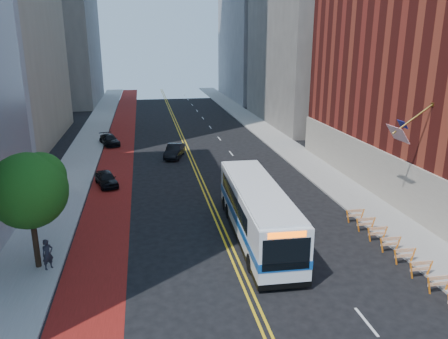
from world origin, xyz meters
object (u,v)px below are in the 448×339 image
car_b (174,151)px  car_c (109,140)px  street_tree (30,188)px  pedestrian (48,254)px  car_a (106,179)px  transit_bus (257,211)px

car_b → car_c: bearing=151.2°
street_tree → pedestrian: bearing=-35.4°
pedestrian → car_b: bearing=29.9°
street_tree → car_c: 31.22m
car_a → car_b: (6.76, 8.76, 0.08)m
street_tree → transit_bus: street_tree is taller
car_c → pedestrian: 31.32m
transit_bus → car_c: transit_bus is taller
transit_bus → car_b: size_ratio=2.96×
transit_bus → car_b: transit_bus is taller
pedestrian → street_tree: bearing=105.0°
transit_bus → pedestrian: (-12.69, -2.12, -0.85)m
car_c → pedestrian: (-1.35, -31.29, 0.40)m
car_b → car_a: bearing=-111.5°
car_c → transit_bus: bearing=-86.9°
car_b → transit_bus: bearing=-63.9°
car_a → street_tree: bearing=-117.0°
car_a → car_c: bearing=76.3°
car_a → car_b: 11.06m
car_b → pedestrian: bearing=-94.3°
street_tree → transit_bus: bearing=7.3°
transit_bus → car_b: (-3.80, 21.64, -1.15)m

